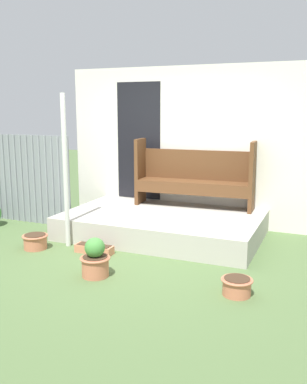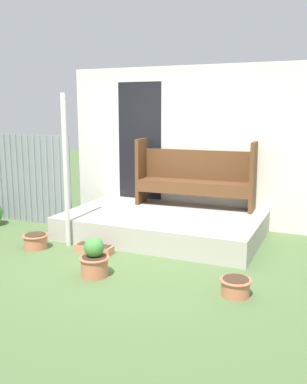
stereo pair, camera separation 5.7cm
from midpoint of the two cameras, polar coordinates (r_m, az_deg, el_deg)
ground_plane at (r=5.81m, az=-2.63°, el=-8.21°), size 24.00×24.00×0.00m
porch_slab at (r=6.54m, az=0.94°, el=-4.39°), size 2.92×1.80×0.35m
house_wall at (r=7.20m, az=3.47°, el=6.17°), size 4.12×0.08×2.60m
fence_corrugated at (r=7.72m, az=-18.36°, el=1.79°), size 2.27×0.05×1.49m
support_post at (r=6.01m, az=-11.94°, el=2.65°), size 0.07×0.07×2.12m
bench at (r=6.90m, az=5.23°, el=2.36°), size 1.92×0.51×1.08m
flower_pot_left at (r=6.20m, az=-15.75°, el=-6.28°), size 0.36×0.36×0.20m
flower_pot_middle at (r=5.05m, az=-8.11°, el=-8.91°), size 0.36×0.36×0.46m
flower_pot_right at (r=4.64m, az=10.70°, el=-12.16°), size 0.34×0.34×0.19m
planter_box_rect at (r=5.87m, az=-8.19°, el=-7.53°), size 0.53×0.16×0.12m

